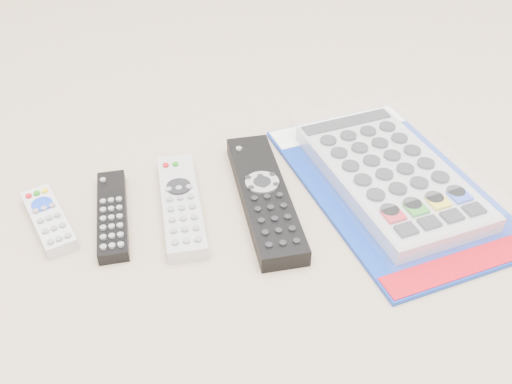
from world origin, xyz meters
name	(u,v)px	position (x,y,z in m)	size (l,w,h in m)	color
remote_small_grey	(49,219)	(-0.23, 0.06, 0.01)	(0.06, 0.13, 0.02)	#BCBCBF
remote_slim_black	(112,214)	(-0.15, 0.04, 0.01)	(0.07, 0.17, 0.02)	black
remote_silver_dvd	(181,204)	(-0.05, 0.02, 0.01)	(0.09, 0.21, 0.02)	#BDBDC1
remote_large_black	(264,196)	(0.06, 0.00, 0.01)	(0.11, 0.26, 0.03)	black
jumbo_remote_packaged	(390,173)	(0.24, -0.03, 0.02)	(0.23, 0.38, 0.05)	#0E319E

